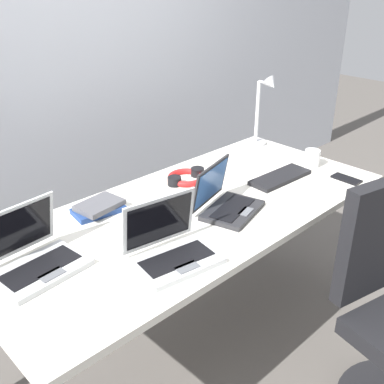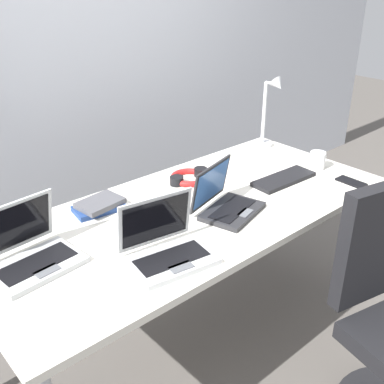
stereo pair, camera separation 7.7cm
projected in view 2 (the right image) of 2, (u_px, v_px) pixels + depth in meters
ground_plane at (192, 342)px, 2.27m from camera, size 12.00×12.00×0.00m
wall_back at (53, 40)px, 2.43m from camera, size 6.00×0.13×2.60m
desk at (192, 221)px, 1.97m from camera, size 1.80×0.80×0.74m
desk_lamp at (269, 112)px, 2.51m from camera, size 0.12×0.18×0.40m
laptop_mid_desk at (167, 248)px, 1.60m from camera, size 0.32×0.27×0.21m
laptop_front_left at (226, 203)px, 1.91m from camera, size 0.31×0.28×0.20m
laptop_near_lamp at (30, 253)px, 1.57m from camera, size 0.31×0.27×0.22m
external_keyboard at (284, 179)px, 2.19m from camera, size 0.33×0.13×0.02m
computer_mouse at (8, 232)px, 1.74m from camera, size 0.09×0.11×0.03m
cell_phone at (351, 182)px, 2.17m from camera, size 0.07×0.14×0.01m
headphones at (189, 177)px, 2.19m from camera, size 0.21×0.18×0.04m
book_stack at (99, 206)px, 1.92m from camera, size 0.22×0.15×0.04m
coffee_mug at (318, 160)px, 2.31m from camera, size 0.11×0.08×0.09m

